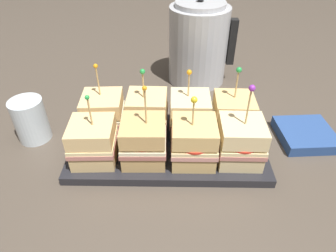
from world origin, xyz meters
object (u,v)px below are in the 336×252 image
at_px(sandwich_front_far_right, 241,142).
at_px(drinking_glass, 31,120).
at_px(sandwich_front_center_right, 194,142).
at_px(sandwich_back_far_left, 104,114).
at_px(sandwich_front_center_left, 144,141).
at_px(kettle_steel, 198,44).
at_px(napkin_stack, 305,134).
at_px(sandwich_front_far_left, 93,142).
at_px(serving_platter, 168,146).
at_px(sandwich_back_center_left, 147,113).
at_px(sandwich_back_far_right, 233,115).
at_px(sandwich_back_center_right, 190,115).

distance_m(sandwich_front_far_right, drinking_glass, 0.45).
xyz_separation_m(sandwich_front_center_right, sandwich_back_far_left, (-0.19, 0.09, -0.00)).
distance_m(sandwich_front_center_left, kettle_steel, 0.39).
height_order(sandwich_front_center_left, drinking_glass, sandwich_front_center_left).
relative_size(sandwich_front_center_right, napkin_stack, 1.18).
bearing_deg(kettle_steel, sandwich_front_far_left, -121.38).
relative_size(sandwich_front_far_left, napkin_stack, 1.18).
bearing_deg(serving_platter, sandwich_front_far_right, -17.70).
height_order(sandwich_front_center_left, kettle_steel, kettle_steel).
xyz_separation_m(sandwich_front_far_right, napkin_stack, (0.17, 0.09, -0.05)).
distance_m(sandwich_back_center_left, sandwich_back_far_right, 0.19).
distance_m(serving_platter, sandwich_front_center_right, 0.09).
relative_size(sandwich_front_far_left, sandwich_back_center_right, 0.99).
bearing_deg(sandwich_front_far_left, sandwich_back_center_left, 44.16).
bearing_deg(sandwich_front_far_right, sandwich_back_center_left, 153.43).
bearing_deg(sandwich_front_center_right, serving_platter, 136.65).
bearing_deg(serving_platter, sandwich_back_center_left, 133.38).
height_order(sandwich_front_far_right, sandwich_back_far_left, sandwich_front_far_right).
bearing_deg(napkin_stack, sandwich_back_far_left, 179.69).
bearing_deg(sandwich_front_center_left, napkin_stack, 13.93).
bearing_deg(sandwich_front_far_left, napkin_stack, 11.12).
bearing_deg(sandwich_back_far_right, drinking_glass, -178.50).
xyz_separation_m(sandwich_front_center_left, kettle_steel, (0.13, 0.36, 0.05)).
distance_m(sandwich_front_far_left, kettle_steel, 0.43).
relative_size(sandwich_front_far_left, sandwich_back_center_left, 0.97).
distance_m(sandwich_front_center_left, drinking_glass, 0.27).
bearing_deg(napkin_stack, sandwich_back_center_left, 178.95).
bearing_deg(drinking_glass, sandwich_front_center_left, -18.03).
relative_size(sandwich_front_center_right, sandwich_back_far_right, 0.96).
xyz_separation_m(sandwich_front_far_right, sandwich_back_far_left, (-0.28, 0.09, -0.00)).
xyz_separation_m(sandwich_back_far_left, drinking_glass, (-0.16, -0.01, -0.01)).
bearing_deg(drinking_glass, sandwich_back_center_right, 1.26).
height_order(sandwich_back_far_right, napkin_stack, sandwich_back_far_right).
xyz_separation_m(sandwich_front_far_right, sandwich_back_center_left, (-0.19, 0.09, -0.00)).
bearing_deg(kettle_steel, drinking_glass, -143.42).
bearing_deg(drinking_glass, sandwich_back_far_left, 2.63).
distance_m(sandwich_back_far_right, napkin_stack, 0.17).
bearing_deg(sandwich_front_center_left, sandwich_front_far_right, 0.45).
xyz_separation_m(sandwich_front_center_left, sandwich_front_far_right, (0.19, 0.00, 0.00)).
xyz_separation_m(sandwich_front_far_left, sandwich_back_far_right, (0.28, 0.10, 0.00)).
height_order(sandwich_front_far_left, sandwich_front_center_left, sandwich_front_center_left).
bearing_deg(sandwich_front_center_right, drinking_glass, 166.52).
distance_m(sandwich_back_center_left, kettle_steel, 0.30).
distance_m(kettle_steel, drinking_glass, 0.48).
bearing_deg(napkin_stack, sandwich_back_far_right, 177.73).
relative_size(sandwich_back_far_right, napkin_stack, 1.22).
xyz_separation_m(serving_platter, kettle_steel, (0.08, 0.32, 0.10)).
xyz_separation_m(sandwich_back_far_left, kettle_steel, (0.22, 0.27, 0.05)).
distance_m(sandwich_front_center_left, sandwich_back_center_right, 0.13).
height_order(kettle_steel, drinking_glass, kettle_steel).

